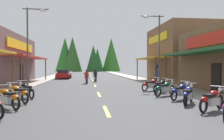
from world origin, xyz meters
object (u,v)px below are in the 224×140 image
Objects in this scene: motorcycle_parked_right_3 at (181,91)px; motorcycle_parked_right_6 at (151,85)px; motorcycle_parked_left_4 at (26,90)px; motorcycle_parked_right_5 at (161,86)px; pedestrian_browsing at (158,75)px; streetlamp_right at (156,40)px; motorcycle_parked_left_3 at (18,93)px; motorcycle_parked_right_2 at (188,94)px; rider_cruising_lead at (87,78)px; motorcycle_parked_right_1 at (212,100)px; rider_cruising_trailing at (95,76)px; parked_car_curbside at (64,74)px; motorcycle_parked_left_2 at (7,98)px; motorcycle_parked_right_4 at (165,88)px; streetlamp_left at (31,37)px.

motorcycle_parked_right_3 is 4.58m from motorcycle_parked_right_6.
motorcycle_parked_right_6 is 9.02m from motorcycle_parked_left_4.
motorcycle_parked_right_5 is 1.01× the size of pedestrian_browsing.
streetlamp_right is 4.16× the size of motorcycle_parked_left_3.
rider_cruising_lead is at bearing 55.71° from motorcycle_parked_right_2.
streetlamp_right reaches higher than motorcycle_parked_right_1.
rider_cruising_trailing is at bearing 124.69° from streetlamp_right.
rider_cruising_trailing is at bearing -145.54° from parked_car_curbside.
parked_car_curbside is at bearing 74.31° from motorcycle_parked_right_1.
pedestrian_browsing reaches higher than motorcycle_parked_right_1.
rider_cruising_lead is (-5.28, 9.20, 0.17)m from motorcycle_parked_right_5.
rider_cruising_lead is 0.49× the size of parked_car_curbside.
streetlamp_right is 8.65m from rider_cruising_lead.
motorcycle_parked_right_5 is at bearing 55.19° from motorcycle_parked_right_1.
motorcycle_parked_right_2 is at bearing -148.78° from motorcycle_parked_left_4.
motorcycle_parked_right_5 is 10.61m from rider_cruising_lead.
rider_cruising_trailing is (-5.29, 7.64, -3.64)m from streetlamp_right.
motorcycle_parked_right_1 and motorcycle_parked_right_6 have the same top height.
pedestrian_browsing is (11.30, 12.91, 0.46)m from motorcycle_parked_left_2.
motorcycle_parked_left_4 is at bearing 145.00° from motorcycle_parked_right_4.
motorcycle_parked_left_4 is (-8.65, 3.18, 0.00)m from motorcycle_parked_right_2.
motorcycle_parked_left_3 is at bearing -179.25° from parked_car_curbside.
motorcycle_parked_left_2 is at bearing -179.18° from parked_car_curbside.
motorcycle_parked_right_5 is at bearing -24.52° from streetlamp_left.
pedestrian_browsing is at bearing -87.65° from motorcycle_parked_left_2.
motorcycle_parked_right_2 and motorcycle_parked_left_3 have the same top height.
motorcycle_parked_left_3 is (-8.81, 3.19, 0.00)m from motorcycle_parked_right_1.
streetlamp_right reaches higher than motorcycle_parked_right_5.
streetlamp_left is 10.36m from motorcycle_parked_left_2.
motorcycle_parked_right_2 is (9.80, -9.35, -3.98)m from streetlamp_left.
rider_cruising_lead is 1.30× the size of pedestrian_browsing.
streetlamp_right is at bearing 42.85° from motorcycle_parked_right_4.
streetlamp_left reaches higher than motorcycle_parked_right_1.
pedestrian_browsing is (2.78, 9.68, 0.46)m from motorcycle_parked_right_4.
motorcycle_parked_right_5 is (0.32, 1.67, 0.00)m from motorcycle_parked_right_4.
streetlamp_right is 3.64× the size of motorcycle_parked_right_4.
streetlamp_left is at bearing -39.22° from motorcycle_parked_left_2.
rider_cruising_trailing is 0.49× the size of parked_car_curbside.
streetlamp_left reaches higher than rider_cruising_lead.
motorcycle_parked_right_1 is 3.19m from motorcycle_parked_right_3.
rider_cruising_trailing is (1.09, 3.07, 0.00)m from rider_cruising_lead.
pedestrian_browsing is at bearing 15.33° from streetlamp_left.
motorcycle_parked_right_6 is at bearing -153.83° from parked_car_curbside.
motorcycle_parked_right_2 is at bearing -144.10° from motorcycle_parked_left_3.
motorcycle_parked_right_2 is 6.02m from motorcycle_parked_right_6.
motorcycle_parked_right_3 is (-1.11, -7.94, -3.80)m from streetlamp_right.
motorcycle_parked_right_2 is at bearing -170.17° from rider_cruising_trailing.
motorcycle_parked_right_1 is 1.10× the size of motorcycle_parked_right_5.
motorcycle_parked_right_2 is 1.47m from motorcycle_parked_right_3.
pedestrian_browsing is (7.74, -1.19, 0.30)m from rider_cruising_lead.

